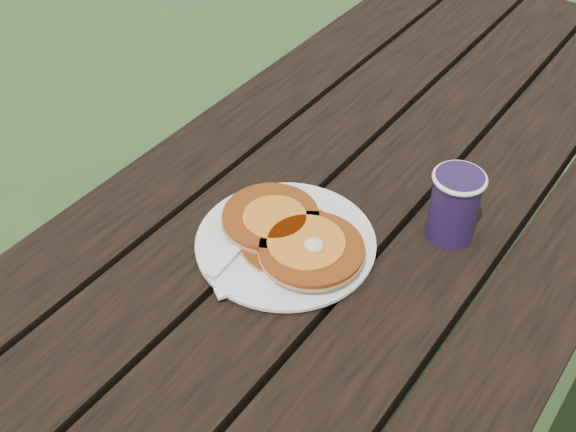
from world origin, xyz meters
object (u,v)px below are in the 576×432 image
Objects in this scene: picnic_table at (346,354)px; plate at (286,243)px; pancake_stack at (292,235)px; coffee_cup at (455,203)px.

picnic_table is 0.41m from plate.
picnic_table is 6.87× the size of plate.
plate reaches higher than picnic_table.
plate is 1.10× the size of pancake_stack.
picnic_table is 7.55× the size of pancake_stack.
picnic_table is 0.43m from pancake_stack.
coffee_cup is at bearing 41.66° from plate.
coffee_cup reaches higher than pancake_stack.
coffee_cup is at bearing 42.69° from pancake_stack.
pancake_stack is (0.01, 0.00, 0.02)m from plate.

